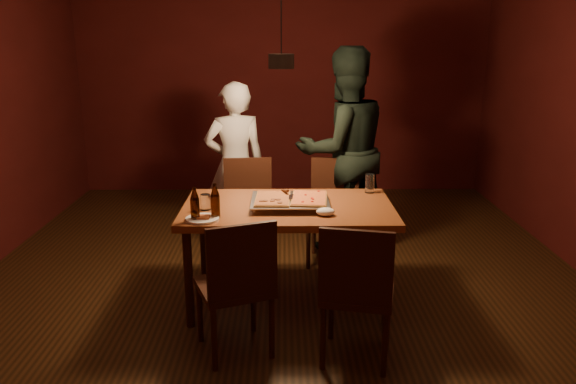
{
  "coord_description": "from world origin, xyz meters",
  "views": [
    {
      "loc": [
        0.01,
        -4.01,
        1.92
      ],
      "look_at": [
        0.05,
        -0.18,
        0.85
      ],
      "focal_mm": 35.0,
      "sensor_mm": 36.0,
      "label": 1
    }
  ],
  "objects_px": {
    "dining_table": "(288,215)",
    "beer_bottle_b": "(215,201)",
    "pizza_tray": "(290,203)",
    "beer_bottle_a": "(195,204)",
    "plate_slice": "(202,219)",
    "chair_far_left": "(248,201)",
    "pendant_lamp": "(281,60)",
    "chair_far_right": "(333,201)",
    "chair_near_left": "(237,276)",
    "diner_white": "(235,165)",
    "chair_near_right": "(357,282)",
    "diner_dark": "(343,151)"
  },
  "relations": [
    {
      "from": "dining_table",
      "to": "beer_bottle_b",
      "type": "distance_m",
      "value": 0.59
    },
    {
      "from": "pizza_tray",
      "to": "beer_bottle_a",
      "type": "distance_m",
      "value": 0.71
    },
    {
      "from": "pizza_tray",
      "to": "beer_bottle_b",
      "type": "distance_m",
      "value": 0.57
    },
    {
      "from": "dining_table",
      "to": "plate_slice",
      "type": "height_order",
      "value": "plate_slice"
    },
    {
      "from": "chair_far_left",
      "to": "pizza_tray",
      "type": "height_order",
      "value": "chair_far_left"
    },
    {
      "from": "pizza_tray",
      "to": "pendant_lamp",
      "type": "distance_m",
      "value": 1.01
    },
    {
      "from": "chair_far_left",
      "to": "chair_far_right",
      "type": "height_order",
      "value": "same"
    },
    {
      "from": "chair_near_left",
      "to": "beer_bottle_a",
      "type": "distance_m",
      "value": 0.61
    },
    {
      "from": "pizza_tray",
      "to": "diner_white",
      "type": "distance_m",
      "value": 1.33
    },
    {
      "from": "plate_slice",
      "to": "pendant_lamp",
      "type": "distance_m",
      "value": 1.23
    },
    {
      "from": "chair_far_left",
      "to": "diner_white",
      "type": "height_order",
      "value": "diner_white"
    },
    {
      "from": "chair_near_right",
      "to": "beer_bottle_a",
      "type": "distance_m",
      "value": 1.17
    },
    {
      "from": "beer_bottle_a",
      "to": "pendant_lamp",
      "type": "xyz_separation_m",
      "value": [
        0.56,
        0.51,
        0.9
      ]
    },
    {
      "from": "chair_far_left",
      "to": "chair_far_right",
      "type": "relative_size",
      "value": 0.99
    },
    {
      "from": "chair_near_left",
      "to": "beer_bottle_b",
      "type": "relative_size",
      "value": 2.32
    },
    {
      "from": "diner_white",
      "to": "beer_bottle_b",
      "type": "bearing_deg",
      "value": 76.1
    },
    {
      "from": "beer_bottle_b",
      "to": "plate_slice",
      "type": "relative_size",
      "value": 1.06
    },
    {
      "from": "diner_white",
      "to": "pendant_lamp",
      "type": "bearing_deg",
      "value": 98.81
    },
    {
      "from": "chair_near_right",
      "to": "plate_slice",
      "type": "bearing_deg",
      "value": 164.56
    },
    {
      "from": "diner_white",
      "to": "pendant_lamp",
      "type": "height_order",
      "value": "pendant_lamp"
    },
    {
      "from": "beer_bottle_a",
      "to": "plate_slice",
      "type": "bearing_deg",
      "value": 15.0
    },
    {
      "from": "chair_far_right",
      "to": "diner_dark",
      "type": "xyz_separation_m",
      "value": [
        0.11,
        0.3,
        0.38
      ]
    },
    {
      "from": "beer_bottle_b",
      "to": "pendant_lamp",
      "type": "xyz_separation_m",
      "value": [
        0.44,
        0.45,
        0.89
      ]
    },
    {
      "from": "dining_table",
      "to": "chair_far_left",
      "type": "xyz_separation_m",
      "value": [
        -0.34,
        0.84,
        -0.14
      ]
    },
    {
      "from": "chair_far_right",
      "to": "beer_bottle_a",
      "type": "height_order",
      "value": "beer_bottle_a"
    },
    {
      "from": "chair_far_left",
      "to": "chair_far_right",
      "type": "distance_m",
      "value": 0.74
    },
    {
      "from": "pizza_tray",
      "to": "diner_dark",
      "type": "height_order",
      "value": "diner_dark"
    },
    {
      "from": "chair_far_right",
      "to": "pendant_lamp",
      "type": "bearing_deg",
      "value": 66.15
    },
    {
      "from": "chair_near_left",
      "to": "beer_bottle_a",
      "type": "bearing_deg",
      "value": 104.86
    },
    {
      "from": "chair_near_left",
      "to": "beer_bottle_b",
      "type": "xyz_separation_m",
      "value": [
        -0.18,
        0.47,
        0.33
      ]
    },
    {
      "from": "pizza_tray",
      "to": "diner_dark",
      "type": "xyz_separation_m",
      "value": [
        0.5,
        1.14,
        0.15
      ]
    },
    {
      "from": "chair_near_right",
      "to": "beer_bottle_b",
      "type": "xyz_separation_m",
      "value": [
        -0.88,
        0.56,
        0.33
      ]
    },
    {
      "from": "plate_slice",
      "to": "pendant_lamp",
      "type": "relative_size",
      "value": 0.2
    },
    {
      "from": "plate_slice",
      "to": "dining_table",
      "type": "bearing_deg",
      "value": 29.77
    },
    {
      "from": "chair_far_right",
      "to": "diner_white",
      "type": "bearing_deg",
      "value": -13.47
    },
    {
      "from": "chair_far_left",
      "to": "pizza_tray",
      "type": "relative_size",
      "value": 0.88
    },
    {
      "from": "beer_bottle_a",
      "to": "beer_bottle_b",
      "type": "xyz_separation_m",
      "value": [
        0.13,
        0.06,
        0.0
      ]
    },
    {
      "from": "diner_dark",
      "to": "pendant_lamp",
      "type": "relative_size",
      "value": 1.67
    },
    {
      "from": "chair_near_right",
      "to": "pizza_tray",
      "type": "distance_m",
      "value": 0.94
    },
    {
      "from": "chair_far_left",
      "to": "chair_near_right",
      "type": "distance_m",
      "value": 1.83
    },
    {
      "from": "chair_far_right",
      "to": "diner_dark",
      "type": "distance_m",
      "value": 0.5
    },
    {
      "from": "chair_near_right",
      "to": "pendant_lamp",
      "type": "height_order",
      "value": "pendant_lamp"
    },
    {
      "from": "chair_near_left",
      "to": "beer_bottle_b",
      "type": "bearing_deg",
      "value": 89.09
    },
    {
      "from": "dining_table",
      "to": "chair_near_left",
      "type": "distance_m",
      "value": 0.82
    },
    {
      "from": "beer_bottle_a",
      "to": "chair_near_left",
      "type": "bearing_deg",
      "value": -53.69
    },
    {
      "from": "dining_table",
      "to": "beer_bottle_a",
      "type": "xyz_separation_m",
      "value": [
        -0.61,
        -0.34,
        0.19
      ]
    },
    {
      "from": "pizza_tray",
      "to": "pendant_lamp",
      "type": "height_order",
      "value": "pendant_lamp"
    },
    {
      "from": "chair_far_right",
      "to": "pendant_lamp",
      "type": "distance_m",
      "value": 1.46
    },
    {
      "from": "diner_white",
      "to": "diner_dark",
      "type": "relative_size",
      "value": 0.83
    },
    {
      "from": "plate_slice",
      "to": "beer_bottle_a",
      "type": "bearing_deg",
      "value": -165.0
    }
  ]
}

